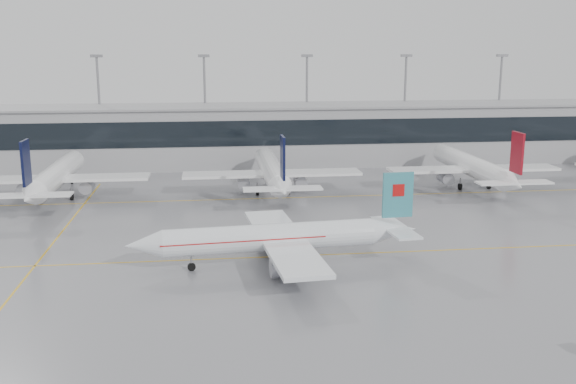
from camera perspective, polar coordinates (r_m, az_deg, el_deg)
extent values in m
plane|color=gray|center=(75.50, 1.12, -5.68)|extent=(320.00, 320.00, 0.00)
cube|color=gold|center=(75.50, 1.12, -5.68)|extent=(120.00, 0.25, 0.01)
cube|color=gold|center=(104.21, -1.21, -0.54)|extent=(120.00, 0.25, 0.01)
cube|color=gold|center=(91.34, -19.30, -3.15)|extent=(0.25, 60.00, 0.01)
cube|color=#97979B|center=(134.53, -2.61, 5.02)|extent=(180.00, 15.00, 12.00)
cube|color=black|center=(126.87, -2.35, 5.25)|extent=(180.00, 0.20, 5.00)
cube|color=gray|center=(133.86, -2.63, 7.65)|extent=(182.00, 16.00, 0.40)
cylinder|color=gray|center=(141.40, -16.38, 6.94)|extent=(0.50, 0.50, 22.00)
cube|color=gray|center=(140.84, -16.67, 11.51)|extent=(2.40, 1.00, 0.60)
cylinder|color=gray|center=(139.56, -7.37, 7.27)|extent=(0.50, 0.50, 22.00)
cube|color=gray|center=(138.99, -7.50, 11.91)|extent=(2.40, 1.00, 0.60)
cylinder|color=gray|center=(141.15, 1.67, 7.43)|extent=(0.50, 0.50, 22.00)
cube|color=gray|center=(140.59, 1.70, 12.02)|extent=(2.40, 1.00, 0.60)
cylinder|color=gray|center=(146.08, 10.31, 7.41)|extent=(0.50, 0.50, 22.00)
cube|color=gray|center=(145.54, 10.49, 11.84)|extent=(2.40, 1.00, 0.60)
cylinder|color=gray|center=(154.03, 18.21, 7.24)|extent=(0.50, 0.50, 22.00)
cube|color=gray|center=(153.52, 18.51, 11.44)|extent=(2.40, 1.00, 0.60)
cylinder|color=white|center=(71.25, -1.63, -4.07)|extent=(23.57, 5.07, 3.07)
cone|color=white|center=(70.22, -12.73, -4.63)|extent=(4.25, 3.40, 3.07)
cone|color=white|center=(75.09, 9.33, -3.36)|extent=(5.84, 3.54, 3.07)
cube|color=white|center=(71.63, -0.45, -4.30)|extent=(7.17, 25.68, 0.45)
cube|color=white|center=(75.08, 9.48, -3.13)|extent=(3.63, 9.95, 0.25)
cube|color=teal|center=(74.22, 9.73, -0.26)|extent=(3.62, 0.66, 5.23)
cylinder|color=#9D9EA7|center=(67.53, -0.05, -6.70)|extent=(3.77, 2.40, 2.10)
cylinder|color=#9D9EA7|center=(76.49, -1.53, -4.38)|extent=(3.77, 2.40, 2.10)
cylinder|color=gray|center=(70.95, -8.59, -6.12)|extent=(0.20, 0.20, 1.26)
cylinder|color=black|center=(71.15, -8.57, -6.60)|extent=(0.92, 0.38, 0.90)
cylinder|color=gray|center=(69.92, 0.79, -6.17)|extent=(0.24, 0.24, 1.26)
cylinder|color=black|center=(70.13, 0.79, -6.66)|extent=(1.13, 0.54, 1.10)
cylinder|color=gray|center=(74.75, -0.09, -4.91)|extent=(0.24, 0.24, 1.26)
cylinder|color=black|center=(74.95, -0.09, -5.38)|extent=(1.13, 0.54, 1.10)
cube|color=#B70F0F|center=(74.09, 9.75, 0.18)|extent=(1.43, 0.57, 1.40)
cube|color=#B70F0F|center=(70.74, -4.03, -4.05)|extent=(18.20, 4.64, 0.12)
cylinder|color=white|center=(110.64, -19.84, 1.49)|extent=(3.59, 27.36, 3.59)
cone|color=white|center=(125.74, -18.31, 2.85)|extent=(3.59, 4.00, 3.59)
cone|color=white|center=(94.97, -21.97, -0.42)|extent=(3.59, 5.60, 3.59)
cube|color=white|center=(109.27, -20.00, 1.13)|extent=(29.64, 5.00, 0.45)
cube|color=white|center=(94.72, -22.02, -0.27)|extent=(11.40, 2.80, 0.25)
cube|color=black|center=(93.69, -22.28, 2.42)|extent=(0.35, 3.60, 6.12)
cylinder|color=#9D9EA7|center=(111.22, -22.29, 0.35)|extent=(2.10, 3.60, 2.10)
cylinder|color=#9D9EA7|center=(109.06, -17.43, 0.49)|extent=(2.10, 3.60, 2.10)
cylinder|color=gray|center=(121.35, -18.67, 1.26)|extent=(0.20, 0.20, 1.56)
cylinder|color=black|center=(121.50, -18.65, 0.90)|extent=(0.30, 0.90, 0.90)
cylinder|color=gray|center=(109.35, -21.36, -0.08)|extent=(0.24, 0.24, 1.56)
cylinder|color=black|center=(109.51, -21.32, -0.48)|extent=(0.45, 1.10, 1.10)
cylinder|color=gray|center=(108.16, -18.69, -0.01)|extent=(0.24, 0.24, 1.56)
cylinder|color=black|center=(108.32, -18.66, -0.41)|extent=(0.45, 1.10, 1.10)
cylinder|color=white|center=(108.30, -1.48, 2.01)|extent=(3.59, 27.36, 3.59)
cone|color=white|center=(123.69, -2.19, 3.33)|extent=(3.59, 4.00, 3.59)
cone|color=white|center=(92.24, -0.49, 0.15)|extent=(3.59, 5.60, 3.59)
cube|color=white|center=(106.91, -1.41, 1.65)|extent=(29.64, 5.00, 0.45)
cube|color=white|center=(91.98, -0.48, 0.30)|extent=(11.40, 2.80, 0.25)
cube|color=black|center=(90.92, -0.47, 3.08)|extent=(0.35, 3.60, 6.12)
cylinder|color=#9D9EA7|center=(107.34, -3.98, 0.85)|extent=(2.10, 3.60, 2.10)
cylinder|color=#9D9EA7|center=(108.25, 1.10, 0.98)|extent=(2.10, 3.60, 2.10)
cylinder|color=gray|center=(119.23, -1.98, 1.73)|extent=(0.20, 0.20, 1.56)
cylinder|color=black|center=(119.38, -1.97, 1.36)|extent=(0.30, 0.90, 0.90)
cylinder|color=gray|center=(106.13, -2.74, 0.42)|extent=(0.24, 0.24, 1.56)
cylinder|color=black|center=(106.30, -2.74, 0.01)|extent=(0.45, 1.10, 1.10)
cylinder|color=gray|center=(106.63, 0.04, 0.49)|extent=(0.24, 0.24, 1.56)
cylinder|color=black|center=(106.79, 0.04, 0.08)|extent=(0.45, 1.10, 1.10)
cylinder|color=white|center=(116.91, 15.87, 2.32)|extent=(3.59, 27.36, 3.59)
cone|color=white|center=(131.29, 13.24, 3.54)|extent=(3.59, 4.00, 3.59)
cone|color=white|center=(102.21, 19.40, 0.65)|extent=(3.59, 5.60, 3.59)
cube|color=white|center=(115.62, 16.14, 1.99)|extent=(29.64, 5.00, 0.45)
cube|color=white|center=(101.97, 19.46, 0.80)|extent=(11.40, 2.80, 0.25)
cube|color=maroon|center=(101.02, 19.70, 3.30)|extent=(0.35, 3.60, 6.12)
cylinder|color=#9D9EA7|center=(114.56, 13.78, 1.26)|extent=(2.10, 3.60, 2.10)
cylinder|color=#9D9EA7|center=(118.29, 18.14, 1.35)|extent=(2.10, 3.60, 2.10)
cylinder|color=gray|center=(127.10, 13.95, 2.04)|extent=(0.20, 0.20, 1.56)
cylinder|color=black|center=(127.24, 13.94, 1.69)|extent=(0.30, 0.90, 0.90)
cylinder|color=gray|center=(114.11, 15.07, 0.86)|extent=(0.24, 0.24, 1.56)
cylinder|color=black|center=(114.26, 15.04, 0.47)|extent=(0.45, 1.10, 1.10)
cylinder|color=gray|center=(116.15, 17.45, 0.91)|extent=(0.24, 0.24, 1.56)
cylinder|color=black|center=(116.30, 17.42, 0.53)|extent=(0.45, 1.10, 1.10)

